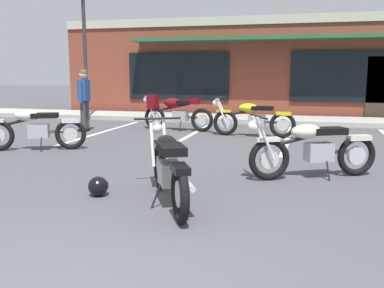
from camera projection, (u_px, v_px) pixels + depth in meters
The scene contains 12 objects.
ground_plane at pixel (191, 180), 6.52m from camera, with size 80.00×80.00×0.00m, color #47474C.
sidewalk_kerb at pixel (255, 119), 14.29m from camera, with size 22.00×1.80×0.14m, color #A8A59E.
brick_storefront_building at pixel (267, 68), 17.84m from camera, with size 14.70×6.77×3.51m.
painted_stall_lines at pixel (238, 137), 10.86m from camera, with size 7.44×4.80×0.01m.
motorcycle_foreground_classic at pixel (168, 166), 5.33m from camera, with size 1.24×1.93×0.98m.
motorcycle_black_cruiser at pixel (33, 128), 8.97m from camera, with size 2.00×1.10×0.98m.
motorcycle_silver_naked at pixel (313, 148), 6.60m from camera, with size 1.95×1.21×0.98m.
motorcycle_blue_standard at pixel (174, 111), 12.05m from camera, with size 2.10×0.73×0.98m.
motorcycle_green_cafe_racer at pixel (253, 118), 10.87m from camera, with size 2.11×0.66×0.98m.
person_in_black_shirt at pixel (84, 96), 11.74m from camera, with size 0.31×0.61×1.68m.
helmet_on_pavement at pixel (98, 186), 5.68m from camera, with size 0.26×0.26×0.26m.
parking_lot_lamp_post at pixel (82, 28), 14.02m from camera, with size 0.24×0.76×4.56m.
Camera 1 is at (1.63, -2.25, 1.61)m, focal length 40.77 mm.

